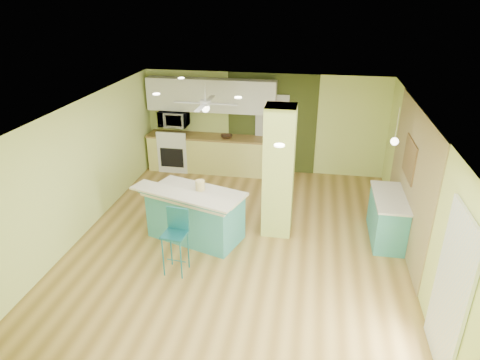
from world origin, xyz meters
name	(u,v)px	position (x,y,z in m)	size (l,w,h in m)	color
floor	(239,241)	(0.00, 0.00, -0.01)	(6.00, 7.00, 0.01)	olive
ceiling	(239,111)	(0.00, 0.00, 2.50)	(6.00, 7.00, 0.01)	white
wall_back	(264,123)	(0.00, 3.50, 1.25)	(6.00, 0.01, 2.50)	#D5E77B
wall_front	(179,319)	(0.00, -3.50, 1.25)	(6.00, 0.01, 2.50)	#D5E77B
wall_left	(82,169)	(-3.00, 0.00, 1.25)	(0.01, 7.00, 2.50)	#D5E77B
wall_right	(418,194)	(3.00, 0.00, 1.25)	(0.01, 7.00, 2.50)	#D5E77B
wood_panel	(410,179)	(2.99, 0.60, 1.25)	(0.02, 3.40, 2.50)	#8E7A51
olive_accent	(272,124)	(0.20, 3.49, 1.25)	(2.20, 0.02, 2.50)	#3B451B
interior_door	(271,134)	(0.20, 3.46, 1.00)	(0.82, 0.05, 2.00)	silver
french_door	(450,292)	(2.97, -2.30, 1.05)	(0.04, 1.08, 2.10)	white
column	(279,172)	(0.65, 0.50, 1.25)	(0.55, 0.55, 2.50)	#ACBE58
kitchen_run	(211,154)	(-1.30, 3.20, 0.47)	(3.25, 0.63, 0.94)	#E7E279
stove	(176,152)	(-2.25, 3.19, 0.46)	(0.76, 0.66, 1.08)	white
upper_cabinets	(211,95)	(-1.30, 3.32, 1.95)	(3.20, 0.34, 0.80)	white
microwave	(174,119)	(-2.25, 3.20, 1.35)	(0.70, 0.48, 0.39)	silver
ceiling_fan	(205,104)	(-1.10, 2.00, 2.08)	(1.41, 1.41, 0.61)	silver
pendant_lamp	(395,141)	(2.65, 0.75, 1.88)	(0.14, 0.14, 0.69)	silver
wall_decor	(410,159)	(2.96, 0.80, 1.55)	(0.03, 0.90, 0.70)	brown
peninsula	(195,214)	(-0.84, -0.02, 0.50)	(2.12, 1.58, 1.07)	teal
bar_stool	(176,231)	(-0.86, -1.05, 0.75)	(0.41, 0.41, 1.13)	#1C6E7F
side_counter	(387,217)	(2.70, 0.59, 0.44)	(0.58, 1.37, 0.88)	teal
fruit_bowl	(227,136)	(-0.89, 3.15, 0.98)	(0.29, 0.29, 0.07)	#3A2518
canister	(200,185)	(-0.76, 0.15, 1.03)	(0.17, 0.17, 0.19)	yellow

